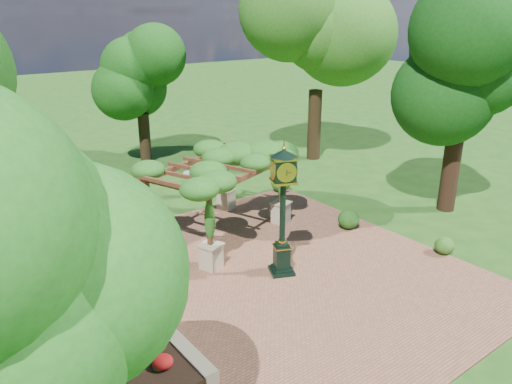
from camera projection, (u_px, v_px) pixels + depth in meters
ground at (307, 284)px, 14.83m from camera, size 120.00×120.00×0.00m
brick_plaza at (285, 271)px, 15.57m from camera, size 10.00×12.00×0.04m
border_wall at (159, 326)px, 12.51m from camera, size 0.35×5.00×0.40m
flower_bed at (125, 340)px, 12.00m from camera, size 1.50×5.00×0.36m
pedestal_clock at (283, 201)px, 14.62m from camera, size 1.04×1.04×4.01m
pergola at (218, 167)px, 17.19m from camera, size 5.75×4.59×3.14m
sundial at (190, 186)px, 21.67m from camera, size 0.74×0.74×1.11m
shrub_front at (444, 246)px, 16.53m from camera, size 0.75×0.75×0.57m
shrub_mid at (349, 219)px, 18.45m from camera, size 0.98×0.98×0.72m
shrub_back at (281, 183)px, 22.25m from camera, size 0.91×0.91×0.78m
tree_north at (140, 74)px, 25.29m from camera, size 3.08×3.08×6.78m
tree_east_far at (318, 32)px, 25.26m from camera, size 4.88×4.88×9.65m
tree_east_near at (466, 63)px, 18.45m from camera, size 3.88×3.88×8.55m
tree_southwest at (12, 271)px, 6.07m from camera, size 3.06×3.06×6.86m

